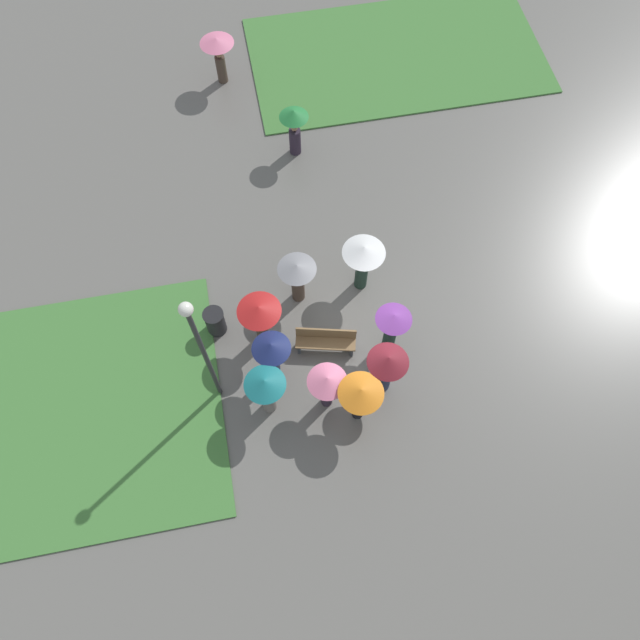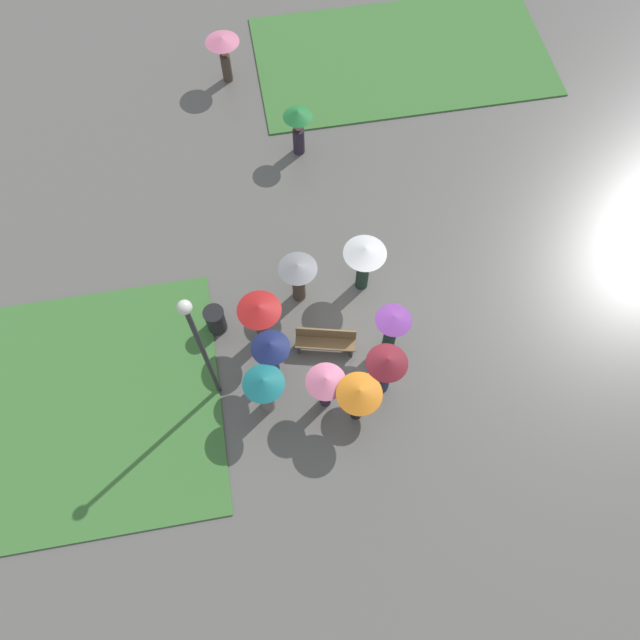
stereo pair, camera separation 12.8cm
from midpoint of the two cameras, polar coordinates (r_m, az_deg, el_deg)
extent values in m
plane|color=#66635E|center=(17.61, 3.94, -2.15)|extent=(90.00, 90.00, 0.00)
cube|color=#427A38|center=(17.94, -20.14, -7.45)|extent=(6.97, 6.92, 0.06)
cube|color=#427A38|center=(24.73, 7.67, 22.83)|extent=(10.51, 5.79, 0.06)
cube|color=brown|center=(17.11, 0.71, -2.11)|extent=(1.70, 0.81, 0.05)
cube|color=brown|center=(16.96, 0.76, -1.21)|extent=(1.61, 0.45, 0.45)
cube|color=#383D42|center=(17.34, -1.69, -2.26)|extent=(0.17, 0.39, 0.40)
cube|color=#383D42|center=(17.32, 3.10, -2.56)|extent=(0.17, 0.39, 0.40)
cylinder|color=#2D2D30|center=(15.09, -10.22, -3.26)|extent=(0.12, 0.12, 4.71)
sphere|color=white|center=(12.86, -12.00, 1.14)|extent=(0.32, 0.32, 0.32)
cylinder|color=#232326|center=(17.61, -9.31, -0.03)|extent=(0.54, 0.54, 0.89)
cylinder|color=black|center=(17.20, -9.54, 0.65)|extent=(0.59, 0.59, 0.03)
cylinder|color=#282D47|center=(16.74, -4.04, -4.11)|extent=(0.35, 0.35, 1.14)
sphere|color=#997051|center=(16.11, -4.20, -3.20)|extent=(0.22, 0.22, 0.22)
cylinder|color=#4C4C4F|center=(15.85, -4.26, -2.80)|extent=(0.02, 0.02, 0.35)
cone|color=navy|center=(15.57, -4.34, -2.35)|extent=(1.01, 1.01, 0.26)
cylinder|color=slate|center=(16.42, -4.64, -7.18)|extent=(0.40, 0.40, 1.13)
sphere|color=brown|center=(15.78, -4.81, -6.38)|extent=(0.22, 0.22, 0.22)
cylinder|color=#4C4C4F|center=(15.52, -4.89, -6.02)|extent=(0.02, 0.02, 0.35)
cone|color=#197075|center=(15.23, -4.98, -5.62)|extent=(1.06, 1.06, 0.26)
cylinder|color=#47382D|center=(17.83, -1.73, 2.96)|extent=(0.42, 0.42, 0.97)
sphere|color=tan|center=(17.31, -1.79, 3.93)|extent=(0.23, 0.23, 0.23)
cylinder|color=#4C4C4F|center=(17.06, -1.81, 4.42)|extent=(0.02, 0.02, 0.35)
cone|color=gray|center=(16.83, -1.84, 4.89)|extent=(1.08, 1.08, 0.19)
cylinder|color=#1E3328|center=(17.16, 6.58, -1.63)|extent=(0.41, 0.41, 1.07)
sphere|color=brown|center=(16.59, 6.81, -0.70)|extent=(0.20, 0.20, 0.20)
cylinder|color=#4C4C4F|center=(16.34, 6.91, -0.29)|extent=(0.02, 0.02, 0.35)
cone|color=#703389|center=(16.08, 7.02, 0.17)|extent=(0.97, 0.97, 0.24)
cylinder|color=#47382D|center=(17.19, -5.04, -0.82)|extent=(0.44, 0.44, 1.14)
sphere|color=brown|center=(16.58, -5.23, 0.19)|extent=(0.22, 0.22, 0.22)
cylinder|color=#4C4C4F|center=(16.33, -5.31, 0.63)|extent=(0.02, 0.02, 0.35)
cone|color=red|center=(16.08, -5.39, 1.09)|extent=(1.17, 1.17, 0.22)
cylinder|color=black|center=(16.33, 3.62, -8.03)|extent=(0.39, 0.39, 1.11)
sphere|color=beige|center=(15.71, 3.76, -7.28)|extent=(0.20, 0.20, 0.20)
cylinder|color=#4C4C4F|center=(15.45, 3.82, -6.95)|extent=(0.02, 0.02, 0.35)
cone|color=orange|center=(15.17, 3.89, -6.58)|extent=(1.15, 1.15, 0.25)
cylinder|color=#2D2333|center=(16.48, 0.74, -6.93)|extent=(0.37, 0.37, 0.97)
sphere|color=beige|center=(15.92, 0.76, -6.22)|extent=(0.20, 0.20, 0.20)
cylinder|color=#4C4C4F|center=(15.66, 0.77, -5.88)|extent=(0.02, 0.02, 0.35)
cone|color=pink|center=(15.39, 0.79, -5.49)|extent=(1.03, 1.03, 0.24)
cylinder|color=#1E3328|center=(17.97, 4.10, 4.16)|extent=(0.38, 0.38, 1.16)
sphere|color=#997051|center=(17.38, 4.25, 5.30)|extent=(0.21, 0.21, 0.21)
cylinder|color=#4C4C4F|center=(17.14, 4.31, 5.80)|extent=(0.02, 0.02, 0.35)
cone|color=white|center=(16.88, 4.38, 6.35)|extent=(1.19, 1.19, 0.27)
cylinder|color=#282D47|center=(16.65, 5.99, -5.38)|extent=(0.54, 0.54, 1.11)
sphere|color=#997051|center=(16.04, 6.21, -4.54)|extent=(0.21, 0.21, 0.21)
cylinder|color=#4C4C4F|center=(15.78, 6.31, -4.16)|extent=(0.02, 0.02, 0.35)
cone|color=maroon|center=(15.50, 6.42, -3.73)|extent=(1.07, 1.07, 0.27)
cylinder|color=#2D2333|center=(21.05, -1.78, 16.06)|extent=(0.53, 0.53, 0.98)
sphere|color=#997051|center=(20.61, -1.83, 17.19)|extent=(0.22, 0.22, 0.22)
cylinder|color=#4C4C4F|center=(20.40, -1.85, 17.75)|extent=(0.02, 0.02, 0.35)
cone|color=#237A38|center=(20.18, -1.88, 18.36)|extent=(0.92, 0.92, 0.27)
cylinder|color=#47382D|center=(23.58, -8.37, 21.85)|extent=(0.40, 0.40, 1.02)
sphere|color=#997051|center=(23.18, -8.59, 22.98)|extent=(0.21, 0.21, 0.21)
cylinder|color=#4C4C4F|center=(23.00, -8.69, 23.51)|extent=(0.02, 0.02, 0.35)
cone|color=pink|center=(22.83, -8.79, 24.01)|extent=(1.15, 1.15, 0.18)
camera|label=1|loc=(0.06, -89.78, 0.45)|focal=35.00mm
camera|label=2|loc=(0.06, 90.22, -0.45)|focal=35.00mm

